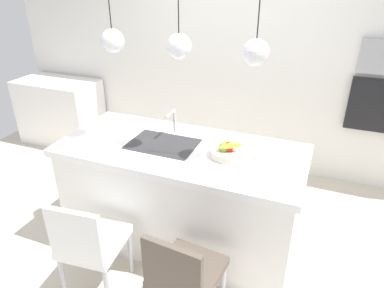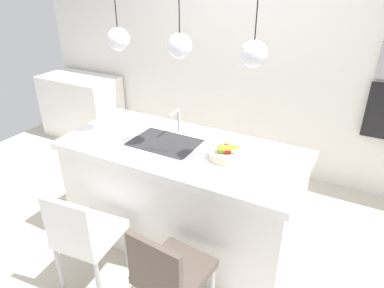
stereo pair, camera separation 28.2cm
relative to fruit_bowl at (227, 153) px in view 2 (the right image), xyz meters
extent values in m
plane|color=beige|center=(-0.40, 0.00, -0.99)|extent=(6.60, 6.60, 0.00)
cube|color=silver|center=(-0.40, 1.65, 0.31)|extent=(6.00, 0.10, 2.60)
cube|color=white|center=(-0.40, 0.00, -0.55)|extent=(1.95, 0.85, 0.89)
cube|color=white|center=(-0.40, 0.00, -0.08)|extent=(2.01, 0.91, 0.06)
cube|color=#2D2D30|center=(-0.56, 0.00, -0.05)|extent=(0.56, 0.40, 0.02)
cylinder|color=silver|center=(-0.56, 0.24, 0.06)|extent=(0.02, 0.02, 0.22)
cylinder|color=silver|center=(-0.56, 0.16, 0.16)|extent=(0.02, 0.16, 0.02)
cylinder|color=beige|center=(0.00, 0.01, -0.02)|extent=(0.30, 0.30, 0.06)
sphere|color=red|center=(0.01, -0.02, 0.04)|extent=(0.08, 0.08, 0.08)
sphere|color=olive|center=(-0.03, -0.04, 0.04)|extent=(0.08, 0.08, 0.08)
sphere|color=orange|center=(0.00, 0.00, 0.04)|extent=(0.08, 0.08, 0.08)
ellipsoid|color=yellow|center=(0.03, -0.04, 0.06)|extent=(0.19, 0.11, 0.07)
cube|color=white|center=(-2.80, 1.28, -0.55)|extent=(1.10, 0.60, 0.89)
cube|color=white|center=(-0.78, -0.75, -0.54)|extent=(0.46, 0.49, 0.06)
cube|color=white|center=(-0.76, -0.95, -0.32)|extent=(0.40, 0.08, 0.40)
cylinder|color=#B2B2B7|center=(-0.62, -0.54, -0.78)|extent=(0.04, 0.04, 0.42)
cylinder|color=#B2B2B7|center=(-0.97, -0.57, -0.78)|extent=(0.04, 0.04, 0.42)
cylinder|color=#B2B2B7|center=(-0.58, -0.92, -0.78)|extent=(0.04, 0.04, 0.42)
cylinder|color=#B2B2B7|center=(-0.93, -0.96, -0.78)|extent=(0.04, 0.04, 0.42)
cube|color=brown|center=(-0.03, -0.75, -0.56)|extent=(0.46, 0.49, 0.06)
cube|color=brown|center=(-0.05, -0.96, -0.34)|extent=(0.40, 0.08, 0.37)
cylinder|color=#B2B2B7|center=(0.17, -0.57, -0.79)|extent=(0.04, 0.04, 0.40)
cylinder|color=#B2B2B7|center=(-0.19, -0.54, -0.79)|extent=(0.04, 0.04, 0.40)
sphere|color=silver|center=(-0.95, 0.00, 0.77)|extent=(0.18, 0.18, 0.18)
sphere|color=silver|center=(-0.40, 0.00, 0.77)|extent=(0.18, 0.18, 0.18)
sphere|color=silver|center=(0.16, 0.00, 0.77)|extent=(0.18, 0.18, 0.18)
camera|label=1|loc=(0.64, -2.34, 1.27)|focal=33.04mm
camera|label=2|loc=(0.89, -2.22, 1.27)|focal=33.04mm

